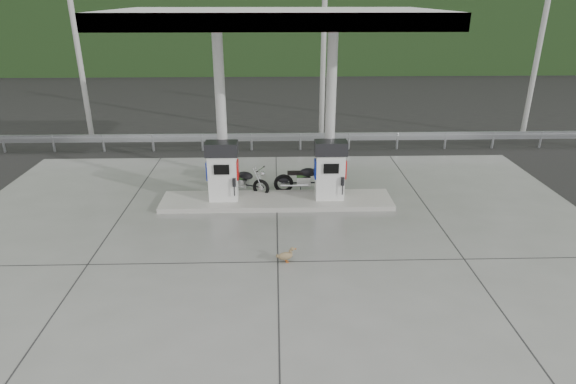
{
  "coord_description": "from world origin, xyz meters",
  "views": [
    {
      "loc": [
        -0.04,
        -10.98,
        5.94
      ],
      "look_at": [
        0.3,
        1.0,
        1.0
      ],
      "focal_mm": 30.0,
      "sensor_mm": 36.0,
      "label": 1
    }
  ],
  "objects_px": {
    "gas_pump_left": "(223,171)",
    "motorcycle_right": "(305,179)",
    "duck": "(285,256)",
    "motorcycle_left": "(243,181)",
    "gas_pump_right": "(330,170)"
  },
  "relations": [
    {
      "from": "gas_pump_right",
      "to": "duck",
      "type": "relative_size",
      "value": 4.04
    },
    {
      "from": "motorcycle_right",
      "to": "duck",
      "type": "distance_m",
      "value": 4.44
    },
    {
      "from": "gas_pump_right",
      "to": "motorcycle_right",
      "type": "xyz_separation_m",
      "value": [
        -0.69,
        0.86,
        -0.61
      ]
    },
    {
      "from": "motorcycle_right",
      "to": "motorcycle_left",
      "type": "bearing_deg",
      "value": -179.69
    },
    {
      "from": "gas_pump_left",
      "to": "duck",
      "type": "height_order",
      "value": "gas_pump_left"
    },
    {
      "from": "gas_pump_right",
      "to": "motorcycle_right",
      "type": "relative_size",
      "value": 0.96
    },
    {
      "from": "gas_pump_left",
      "to": "motorcycle_left",
      "type": "distance_m",
      "value": 1.19
    },
    {
      "from": "gas_pump_left",
      "to": "motorcycle_right",
      "type": "height_order",
      "value": "gas_pump_left"
    },
    {
      "from": "duck",
      "to": "motorcycle_right",
      "type": "bearing_deg",
      "value": 64.34
    },
    {
      "from": "motorcycle_left",
      "to": "motorcycle_right",
      "type": "relative_size",
      "value": 0.9
    },
    {
      "from": "motorcycle_left",
      "to": "duck",
      "type": "distance_m",
      "value": 4.52
    },
    {
      "from": "gas_pump_left",
      "to": "motorcycle_right",
      "type": "relative_size",
      "value": 0.96
    },
    {
      "from": "motorcycle_left",
      "to": "gas_pump_right",
      "type": "bearing_deg",
      "value": 6.49
    },
    {
      "from": "gas_pump_left",
      "to": "duck",
      "type": "xyz_separation_m",
      "value": [
        1.78,
        -3.51,
        -0.89
      ]
    },
    {
      "from": "motorcycle_left",
      "to": "motorcycle_right",
      "type": "height_order",
      "value": "motorcycle_right"
    }
  ]
}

